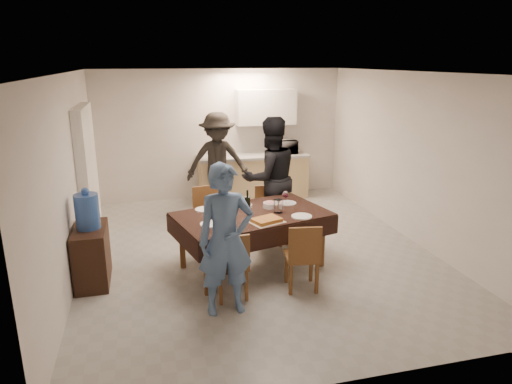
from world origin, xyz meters
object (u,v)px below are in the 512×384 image
console (92,255)px  savoury_tart (267,220)px  person_near (226,240)px  water_jug (87,211)px  dining_table (252,216)px  person_kitchen (218,161)px  water_pitcher (278,206)px  microwave (284,147)px  wine_bottle (247,201)px  person_far (270,178)px

console → savoury_tart: savoury_tart is taller
person_near → water_jug: bearing=141.5°
dining_table → person_kitchen: (-0.01, 2.72, 0.18)m
water_pitcher → person_near: (-0.90, -1.00, -0.01)m
microwave → console: bearing=41.4°
wine_bottle → person_far: person_far is taller
person_far → person_kitchen: person_far is taller
dining_table → person_far: bearing=47.8°
console → dining_table: bearing=-1.5°
water_pitcher → console: bearing=177.5°
person_kitchen → savoury_tart: bearing=-88.0°
wine_bottle → savoury_tart: (0.15, -0.43, -0.13)m
water_jug → person_near: person_near is taller
water_pitcher → person_near: size_ratio=0.10×
dining_table → savoury_tart: savoury_tart is taller
person_near → water_pitcher: bearing=45.2°
console → wine_bottle: wine_bottle is taller
microwave → savoury_tart: bearing=69.3°
person_near → person_kitchen: 3.81m
dining_table → wine_bottle: bearing=120.4°
console → person_near: bearing=-35.7°
console → person_far: person_far is taller
microwave → person_far: bearing=67.1°
dining_table → microwave: bearing=50.9°
dining_table → water_pitcher: size_ratio=12.28×
person_near → wine_bottle: bearing=62.7°
savoury_tart → person_kitchen: 3.11m
console → wine_bottle: 2.12m
console → microwave: microwave is taller
person_near → microwave: bearing=61.9°
water_pitcher → savoury_tart: water_pitcher is taller
console → water_pitcher: bearing=-2.5°
wine_bottle → microwave: 3.47m
microwave → person_near: bearing=64.7°
dining_table → microwave: 3.50m
microwave → person_kitchen: person_kitchen is taller
water_jug → wine_bottle: size_ratio=1.40×
water_jug → person_far: 2.82m
savoury_tart → microwave: 3.81m
water_pitcher → savoury_tart: size_ratio=0.44×
water_jug → savoury_tart: 2.24m
wine_bottle → microwave: size_ratio=0.62×
water_pitcher → person_kitchen: bearing=97.4°
console → microwave: (3.53, 3.12, 0.68)m
water_pitcher → person_kitchen: (-0.36, 2.77, 0.05)m
wine_bottle → person_near: 1.21m
water_jug → microwave: bearing=41.4°
savoury_tart → person_near: 0.94m
microwave → person_kitchen: 1.53m
console → person_far: 2.88m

